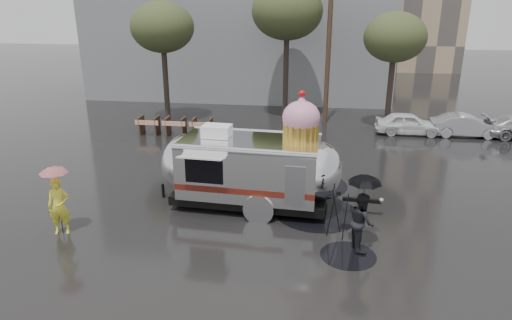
# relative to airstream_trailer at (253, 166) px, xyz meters

# --- Properties ---
(ground) EXTENTS (120.00, 120.00, 0.00)m
(ground) POSITION_rel_airstream_trailer_xyz_m (0.07, -1.68, -1.51)
(ground) COLOR black
(ground) RESTS_ON ground
(puddles) EXTENTS (3.58, 7.54, 0.01)m
(puddles) POSITION_rel_airstream_trailer_xyz_m (2.27, 0.44, -1.51)
(puddles) COLOR black
(puddles) RESTS_ON ground
(grey_building) EXTENTS (22.00, 12.00, 13.00)m
(grey_building) POSITION_rel_airstream_trailer_xyz_m (-3.93, 22.32, 4.99)
(grey_building) COLOR slate
(grey_building) RESTS_ON ground
(utility_pole) EXTENTS (1.60, 0.28, 9.00)m
(utility_pole) POSITION_rel_airstream_trailer_xyz_m (2.57, 12.32, 3.11)
(utility_pole) COLOR #473323
(utility_pole) RESTS_ON ground
(tree_left) EXTENTS (3.64, 3.64, 6.95)m
(tree_left) POSITION_rel_airstream_trailer_xyz_m (-6.93, 11.32, 3.97)
(tree_left) COLOR #382D26
(tree_left) RESTS_ON ground
(tree_mid) EXTENTS (4.20, 4.20, 8.03)m
(tree_mid) POSITION_rel_airstream_trailer_xyz_m (0.07, 13.32, 4.83)
(tree_mid) COLOR #382D26
(tree_mid) RESTS_ON ground
(tree_right) EXTENTS (3.36, 3.36, 6.42)m
(tree_right) POSITION_rel_airstream_trailer_xyz_m (6.07, 11.32, 3.54)
(tree_right) COLOR #382D26
(tree_right) RESTS_ON ground
(barricade_row) EXTENTS (4.30, 0.80, 1.00)m
(barricade_row) POSITION_rel_airstream_trailer_xyz_m (-5.48, 8.29, -0.99)
(barricade_row) COLOR #473323
(barricade_row) RESTS_ON ground
(parked_cars) EXTENTS (13.20, 1.90, 1.50)m
(parked_cars) POSITION_rel_airstream_trailer_xyz_m (11.85, 10.32, -0.80)
(parked_cars) COLOR silver
(parked_cars) RESTS_ON ground
(airstream_trailer) EXTENTS (8.01, 3.18, 4.32)m
(airstream_trailer) POSITION_rel_airstream_trailer_xyz_m (0.00, 0.00, 0.00)
(airstream_trailer) COLOR silver
(airstream_trailer) RESTS_ON ground
(person_left) EXTENTS (0.76, 0.61, 1.84)m
(person_left) POSITION_rel_airstream_trailer_xyz_m (-5.69, -2.89, -0.60)
(person_left) COLOR yellow
(person_left) RESTS_ON ground
(umbrella_pink) EXTENTS (1.04, 1.04, 2.26)m
(umbrella_pink) POSITION_rel_airstream_trailer_xyz_m (-5.69, -2.89, 0.39)
(umbrella_pink) COLOR pink
(umbrella_pink) RESTS_ON ground
(person_right) EXTENTS (0.65, 0.93, 1.77)m
(person_right) POSITION_rel_airstream_trailer_xyz_m (3.58, -2.55, -0.63)
(person_right) COLOR black
(person_right) RESTS_ON ground
(umbrella_black) EXTENTS (1.19, 1.19, 2.36)m
(umbrella_black) POSITION_rel_airstream_trailer_xyz_m (3.58, -2.55, 0.44)
(umbrella_black) COLOR black
(umbrella_black) RESTS_ON ground
(tripod) EXTENTS (0.62, 0.58, 1.52)m
(tripod) POSITION_rel_airstream_trailer_xyz_m (2.91, -1.87, -0.62)
(tripod) COLOR black
(tripod) RESTS_ON ground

